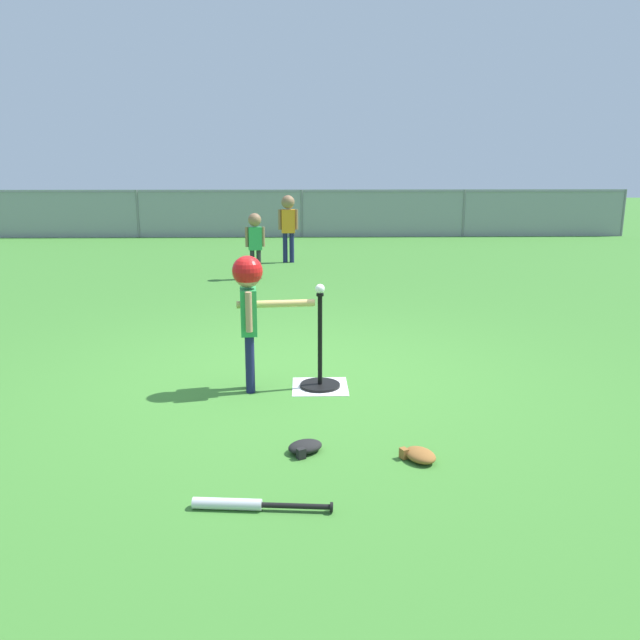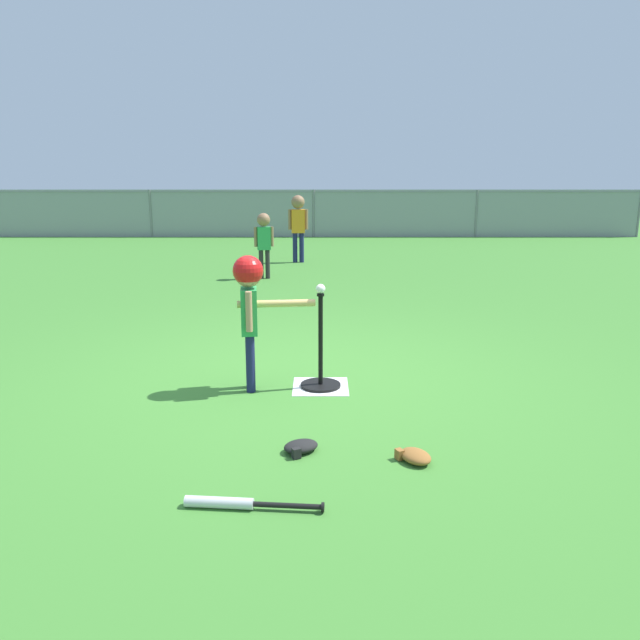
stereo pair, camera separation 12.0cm
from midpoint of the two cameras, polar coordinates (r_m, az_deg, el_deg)
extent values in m
plane|color=#3D7A2D|center=(5.32, -1.12, -5.16)|extent=(60.00, 60.00, 0.00)
cube|color=white|center=(5.09, 0.68, -5.98)|extent=(0.44, 0.44, 0.01)
cylinder|color=black|center=(5.09, 0.68, -5.89)|extent=(0.32, 0.32, 0.03)
cylinder|color=black|center=(4.98, 0.69, -1.76)|extent=(0.04, 0.04, 0.74)
cylinder|color=black|center=(4.89, 0.70, 2.28)|extent=(0.06, 0.06, 0.02)
sphere|color=white|center=(4.88, 0.71, 2.82)|extent=(0.07, 0.07, 0.07)
cylinder|color=#191E4C|center=(5.04, -5.64, -3.58)|extent=(0.07, 0.07, 0.46)
cylinder|color=#191E4C|center=(4.94, -5.62, -3.93)|extent=(0.07, 0.07, 0.46)
cube|color=green|center=(4.89, -5.74, 0.79)|extent=(0.14, 0.21, 0.35)
cylinder|color=tan|center=(5.00, -5.76, 1.39)|extent=(0.05, 0.05, 0.30)
cylinder|color=tan|center=(4.76, -5.74, 0.75)|extent=(0.05, 0.05, 0.30)
sphere|color=tan|center=(4.83, -5.82, 4.13)|extent=(0.20, 0.20, 0.20)
sphere|color=red|center=(4.83, -5.83, 4.42)|extent=(0.23, 0.23, 0.23)
cylinder|color=#DBB266|center=(4.88, -3.29, 1.49)|extent=(0.60, 0.12, 0.06)
cylinder|color=#191E4C|center=(11.60, -1.42, 6.52)|extent=(0.08, 0.08, 0.54)
cylinder|color=#191E4C|center=(11.60, -2.01, 6.51)|extent=(0.08, 0.08, 0.54)
cube|color=orange|center=(11.55, -1.73, 8.87)|extent=(0.25, 0.16, 0.42)
cylinder|color=#8C6647|center=(11.55, -0.98, 9.02)|extent=(0.06, 0.06, 0.36)
cylinder|color=#8C6647|center=(11.54, -2.48, 9.01)|extent=(0.06, 0.06, 0.36)
sphere|color=#8C6647|center=(11.52, -1.74, 10.55)|extent=(0.24, 0.24, 0.24)
cylinder|color=#262626|center=(9.94, -4.43, 5.03)|extent=(0.07, 0.07, 0.45)
cylinder|color=#262626|center=(9.93, -5.01, 5.01)|extent=(0.07, 0.07, 0.45)
cube|color=green|center=(9.89, -4.77, 7.32)|extent=(0.22, 0.15, 0.35)
cylinder|color=#8C6647|center=(9.90, -4.04, 7.48)|extent=(0.05, 0.05, 0.30)
cylinder|color=#8C6647|center=(9.87, -5.50, 7.44)|extent=(0.05, 0.05, 0.30)
sphere|color=#8C6647|center=(9.86, -4.80, 8.97)|extent=(0.20, 0.20, 0.20)
cylinder|color=silver|center=(3.43, -8.07, -15.93)|extent=(0.36, 0.09, 0.06)
cylinder|color=black|center=(3.38, -1.89, -16.33)|extent=(0.36, 0.06, 0.03)
cylinder|color=black|center=(3.36, 1.27, -16.47)|extent=(0.02, 0.05, 0.05)
ellipsoid|color=brown|center=(3.92, 9.43, -11.97)|extent=(0.24, 0.27, 0.07)
cube|color=brown|center=(3.93, 7.99, -11.86)|extent=(0.06, 0.06, 0.06)
ellipsoid|color=black|center=(3.99, -0.90, -11.28)|extent=(0.27, 0.24, 0.07)
cube|color=black|center=(3.90, -1.29, -11.87)|extent=(0.06, 0.06, 0.06)
cylinder|color=slate|center=(16.31, -14.81, 9.24)|extent=(0.06, 0.06, 1.15)
cylinder|color=slate|center=(15.78, -0.42, 9.55)|extent=(0.06, 0.06, 1.15)
cylinder|color=slate|center=(16.26, 14.02, 9.27)|extent=(0.06, 0.06, 1.15)
cylinder|color=slate|center=(17.65, 26.86, 8.54)|extent=(0.06, 0.06, 1.15)
cube|color=gray|center=(15.76, -0.42, 11.43)|extent=(16.00, 0.03, 0.03)
cube|color=gray|center=(15.78, -0.42, 9.55)|extent=(16.00, 0.01, 1.15)
camera|label=1|loc=(0.06, -89.30, 0.17)|focal=35.63mm
camera|label=2|loc=(0.06, 90.70, -0.17)|focal=35.63mm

